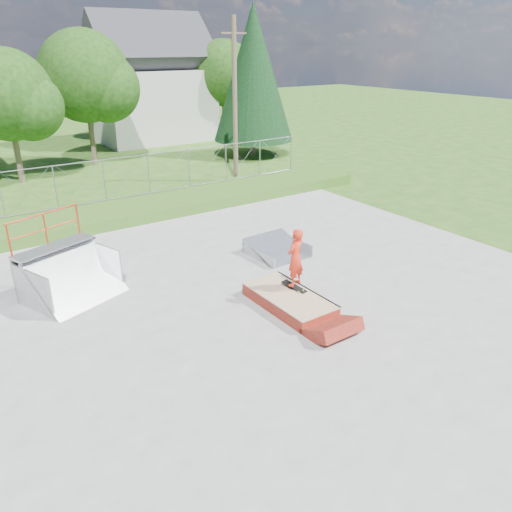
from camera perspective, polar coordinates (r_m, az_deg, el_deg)
The scene contains 16 objects.
ground at distance 13.71m, azimuth -2.05°, elevation -6.29°, with size 120.00×120.00×0.00m, color #265719.
concrete_pad at distance 13.70m, azimuth -2.05°, elevation -6.22°, with size 20.00×16.00×0.04m, color gray.
grass_berm at distance 21.62m, azimuth -15.75°, elevation 4.78°, with size 24.00×3.00×0.50m, color #265719.
grind_box at distance 13.80m, azimuth 3.79°, elevation -5.15°, with size 1.34×2.73×0.40m.
quarter_pipe at distance 14.83m, azimuth -20.50°, elevation -0.40°, with size 2.36×2.00×2.36m, color #A4A6AC, non-canonical shape.
flat_bank_ramp at distance 17.09m, azimuth 2.52°, elevation 0.86°, with size 1.72×1.84×0.53m, color #A4A6AC, non-canonical shape.
skateboard at distance 14.03m, azimuth 4.41°, elevation -3.55°, with size 0.22×0.80×0.02m, color black.
skater at distance 13.68m, azimuth 4.52°, elevation -0.47°, with size 0.60×0.39×1.64m, color red.
chain_link_fence at distance 22.23m, azimuth -16.94°, elevation 8.24°, with size 20.00×0.06×1.80m, color gray, non-canonical shape.
gable_house at distance 39.36m, azimuth -11.94°, elevation 18.41°, with size 8.40×6.08×8.94m.
utility_pole at distance 26.24m, azimuth -2.43°, elevation 17.11°, with size 0.24×0.24×8.00m, color brown.
tree_left_near at distance 28.45m, azimuth -26.00°, elevation 15.88°, with size 4.76×4.48×6.65m.
tree_center at distance 31.35m, azimuth -18.36°, elevation 18.57°, with size 5.44×5.12×7.60m.
tree_right_far at distance 39.77m, azimuth -3.29°, elevation 19.90°, with size 5.10×4.80×7.12m.
tree_back_mid at distance 39.82m, azimuth -18.26°, elevation 17.55°, with size 4.08×3.84×5.70m.
conifer_tree at distance 32.79m, azimuth -0.32°, elevation 20.16°, with size 5.04×5.04×9.10m.
Camera 1 is at (-6.33, -10.13, 6.72)m, focal length 35.00 mm.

